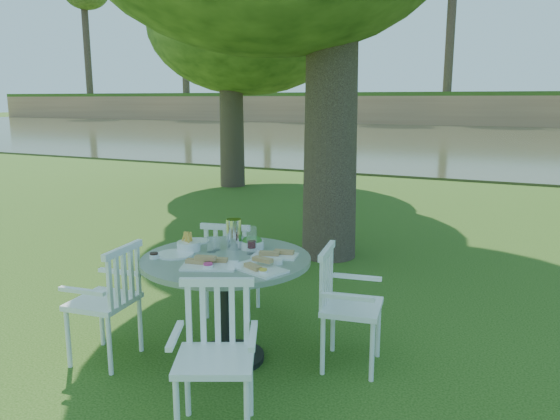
# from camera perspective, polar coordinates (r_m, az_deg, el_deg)

# --- Properties ---
(ground) EXTENTS (140.00, 140.00, 0.00)m
(ground) POSITION_cam_1_polar(r_m,az_deg,el_deg) (5.74, -0.86, -8.71)
(ground) COLOR #1D3E0C
(ground) RESTS_ON ground
(table) EXTENTS (1.27, 1.27, 0.83)m
(table) POSITION_cam_1_polar(r_m,az_deg,el_deg) (4.17, -5.60, -7.29)
(table) COLOR black
(table) RESTS_ON ground
(chair_ne) EXTENTS (0.49, 0.52, 0.90)m
(chair_ne) POSITION_cam_1_polar(r_m,az_deg,el_deg) (4.15, 6.32, -9.07)
(chair_ne) COLOR white
(chair_ne) RESTS_ON ground
(chair_nw) EXTENTS (0.54, 0.52, 0.90)m
(chair_nw) POSITION_cam_1_polar(r_m,az_deg,el_deg) (5.02, -5.31, -5.40)
(chair_nw) COLOR white
(chair_nw) RESTS_ON ground
(chair_sw) EXTENTS (0.49, 0.51, 0.92)m
(chair_sw) POSITION_cam_1_polar(r_m,az_deg,el_deg) (4.35, -17.05, -8.42)
(chair_sw) COLOR white
(chair_sw) RESTS_ON ground
(chair_se) EXTENTS (0.60, 0.58, 0.91)m
(chair_se) POSITION_cam_1_polar(r_m,az_deg,el_deg) (3.42, -6.69, -13.70)
(chair_se) COLOR white
(chair_se) RESTS_ON ground
(tableware) EXTENTS (1.14, 0.82, 0.24)m
(tableware) POSITION_cam_1_polar(r_m,az_deg,el_deg) (4.19, -5.63, -3.91)
(tableware) COLOR white
(tableware) RESTS_ON table
(river) EXTENTS (100.00, 28.00, 0.12)m
(river) POSITION_cam_1_polar(r_m,az_deg,el_deg) (28.01, 20.45, 6.76)
(river) COLOR #353821
(river) RESTS_ON ground
(far_bank) EXTENTS (100.00, 18.00, 15.20)m
(far_bank) POSITION_cam_1_polar(r_m,az_deg,el_deg) (46.30, 23.57, 17.15)
(far_bank) COLOR #A4714C
(far_bank) RESTS_ON ground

